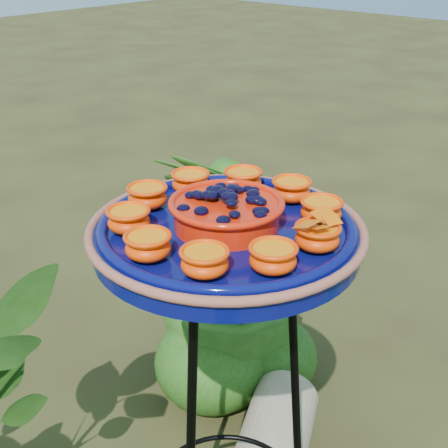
# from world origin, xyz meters

# --- Properties ---
(tripod_stand) EXTENTS (0.43, 0.43, 0.95)m
(tripod_stand) POSITION_xyz_m (-0.02, 0.14, 0.58)
(tripod_stand) COLOR black
(tripod_stand) RESTS_ON ground
(feeder_dish) EXTENTS (0.60, 0.60, 0.11)m
(feeder_dish) POSITION_xyz_m (-0.02, 0.14, 1.00)
(feeder_dish) COLOR #060A4F
(feeder_dish) RESTS_ON tripod_stand
(shrub_back_right) EXTENTS (0.59, 0.59, 0.88)m
(shrub_back_right) POSITION_xyz_m (0.59, 0.66, 0.44)
(shrub_back_right) COLOR #234712
(shrub_back_right) RESTS_ON ground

